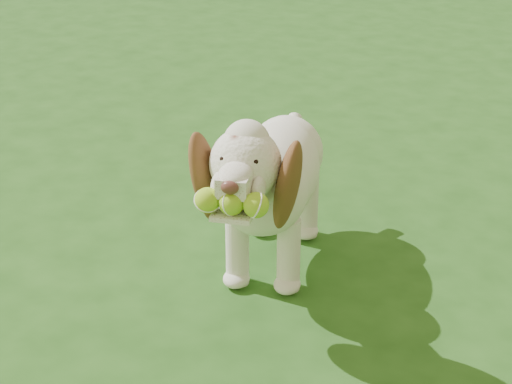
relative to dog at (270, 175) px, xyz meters
The scene contains 2 objects.
ground 0.69m from the dog, 87.88° to the left, with size 80.00×80.00×0.00m, color #204B15.
dog is the anchor object (origin of this frame).
Camera 1 is at (1.62, -3.17, 1.87)m, focal length 60.00 mm.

